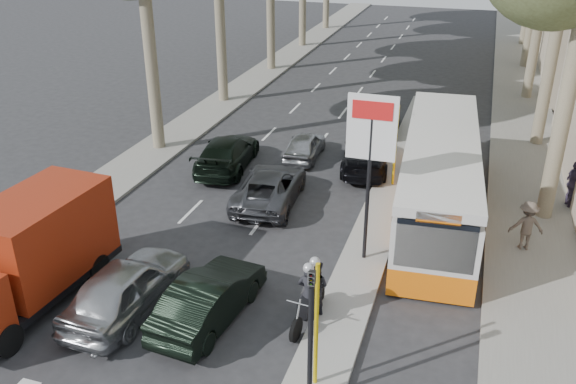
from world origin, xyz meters
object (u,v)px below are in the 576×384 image
(city_bus, at_px, (439,175))
(dark_hatchback, at_px, (209,298))
(silver_hatchback, at_px, (127,286))
(red_truck, at_px, (28,252))
(motorcycle, at_px, (311,292))

(city_bus, bearing_deg, dark_hatchback, -126.47)
(silver_hatchback, xyz_separation_m, dark_hatchback, (2.40, 0.30, -0.09))
(silver_hatchback, height_order, city_bus, city_bus)
(red_truck, bearing_deg, motorcycle, 15.17)
(city_bus, bearing_deg, red_truck, -143.03)
(red_truck, bearing_deg, city_bus, 44.19)
(silver_hatchback, bearing_deg, city_bus, -129.38)
(dark_hatchback, bearing_deg, red_truck, 13.73)
(silver_hatchback, bearing_deg, red_truck, 11.28)
(dark_hatchback, bearing_deg, silver_hatchback, 12.85)
(red_truck, xyz_separation_m, motorcycle, (7.88, 1.62, -0.76))
(silver_hatchback, height_order, dark_hatchback, silver_hatchback)
(red_truck, height_order, city_bus, red_truck)
(silver_hatchback, relative_size, red_truck, 0.78)
(red_truck, bearing_deg, silver_hatchback, 12.23)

